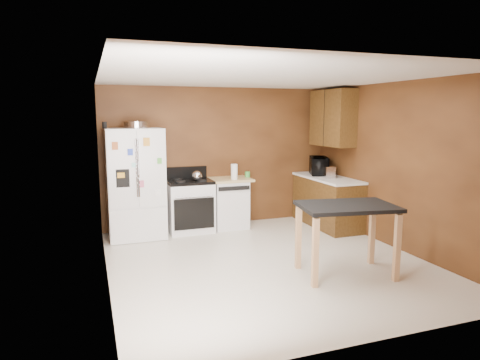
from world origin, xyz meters
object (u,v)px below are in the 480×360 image
refrigerator (136,183)px  dishwasher (229,202)px  roasting_pan (137,125)px  toaster (328,172)px  gas_range (190,205)px  paper_towel (234,172)px  kettle (197,176)px  green_canister (247,174)px  pen_cup (104,125)px  microwave (319,167)px  island (347,216)px

refrigerator → dishwasher: refrigerator is taller
roasting_pan → toaster: 3.41m
gas_range → dishwasher: bearing=1.9°
paper_towel → dishwasher: size_ratio=0.30×
paper_towel → gas_range: paper_towel is taller
kettle → dishwasher: (0.62, 0.17, -0.53)m
toaster → refrigerator: 3.35m
kettle → green_canister: bearing=11.3°
green_canister → refrigerator: refrigerator is taller
toaster → pen_cup: bearing=-176.9°
microwave → island: bearing=179.3°
pen_cup → paper_towel: size_ratio=0.40×
roasting_pan → gas_range: size_ratio=0.39×
roasting_pan → refrigerator: (-0.06, -0.02, -0.95)m
paper_towel → dishwasher: (-0.06, 0.14, -0.57)m
pen_cup → paper_towel: bearing=1.0°
toaster → dishwasher: 1.86m
refrigerator → gas_range: 1.01m
roasting_pan → dishwasher: 2.11m
kettle → toaster: bearing=-9.5°
microwave → island: 2.74m
refrigerator → gas_range: (0.91, 0.06, -0.44)m
paper_towel → dishwasher: 0.59m
roasting_pan → dishwasher: (1.57, 0.06, -1.40)m
kettle → microwave: 2.34m
paper_towel → gas_range: size_ratio=0.25×
paper_towel → toaster: size_ratio=0.95×
kettle → paper_towel: size_ratio=0.65×
pen_cup → green_canister: 2.62m
kettle → microwave: (2.34, -0.01, 0.06)m
dishwasher → gas_range: bearing=-178.1°
pen_cup → gas_range: (1.35, 0.16, -1.39)m
green_canister → gas_range: (-1.09, -0.06, -0.48)m
paper_towel → island: bearing=-76.4°
refrigerator → toaster: bearing=-8.0°
pen_cup → refrigerator: pen_cup is taller
gas_range → dishwasher: 0.72m
microwave → green_canister: bearing=102.9°
pen_cup → kettle: (1.46, 0.02, -0.87)m
green_canister → pen_cup: bearing=-175.0°
microwave → gas_range: size_ratio=0.50×
refrigerator → kettle: bearing=-4.6°
kettle → roasting_pan: bearing=173.8°
gas_range → dishwasher: (0.72, 0.02, -0.01)m
paper_towel → gas_range: (-0.78, 0.12, -0.56)m
roasting_pan → gas_range: bearing=2.6°
dishwasher → pen_cup: bearing=-175.0°
toaster → island: size_ratio=0.22×
refrigerator → island: (2.31, -2.61, -0.14)m
pen_cup → microwave: size_ratio=0.19×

